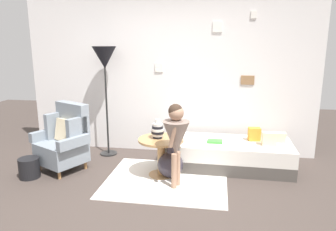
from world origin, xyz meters
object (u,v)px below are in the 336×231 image
Objects in this scene: person_child at (176,135)px; side_table at (161,149)px; vase_striped at (158,130)px; floor_lamp at (105,62)px; book_on_daybed at (215,141)px; armchair at (65,140)px; demijohn_near at (170,164)px; daybed at (226,154)px; magazine_basket at (29,168)px.

side_table is at bearing 127.64° from person_child.
vase_striped is 1.49m from floor_lamp.
side_table is at bearing -151.56° from book_on_daybed.
armchair is 1.60m from demijohn_near.
armchair is at bearing -169.49° from daybed.
side_table reaches higher than book_on_daybed.
side_table is at bearing -35.12° from floor_lamp.
magazine_basket is at bearing -163.42° from book_on_daybed.
side_table is 0.84m from book_on_daybed.
person_child is 0.92m from book_on_daybed.
floor_lamp is at bearing 144.88° from side_table.
vase_striped is 0.46m from person_child.
person_child is (1.69, -0.36, 0.26)m from armchair.
person_child is at bearing -39.36° from floor_lamp.
floor_lamp is at bearing 54.80° from magazine_basket.
floor_lamp is at bearing 59.33° from armchair.
floor_lamp is at bearing 169.50° from book_on_daybed.
side_table is 1.41× the size of demijohn_near.
daybed is 1.08× the size of floor_lamp.
floor_lamp reaches higher than vase_striped.
demijohn_near is (-0.60, -0.43, -0.23)m from book_on_daybed.
armchair is at bearing 177.63° from demijohn_near.
book_on_daybed is 0.79× the size of magazine_basket.
armchair is at bearing -120.67° from floor_lamp.
daybed is at bearing 33.24° from demijohn_near.
vase_striped reaches higher than demijohn_near.
book_on_daybed is at bearing 9.47° from armchair.
person_child reaches higher than book_on_daybed.
armchair is 2.20m from book_on_daybed.
armchair reaches higher than magazine_basket.
armchair is 3.61× the size of vase_striped.
demijohn_near is at bearing -144.36° from book_on_daybed.
magazine_basket is at bearing -167.87° from vase_striped.
daybed is (2.34, 0.43, -0.24)m from armchair.
demijohn_near is 1.59× the size of magazine_basket.
vase_striped is (-0.05, 0.02, 0.26)m from side_table.
vase_striped reaches higher than book_on_daybed.
person_child is at bearing -52.36° from side_table.
armchair reaches higher than vase_striped.
demijohn_near is at bearing 9.54° from magazine_basket.
side_table is (-0.90, -0.47, 0.20)m from daybed.
side_table is at bearing 167.69° from demijohn_near.
magazine_basket is (-2.04, -0.03, -0.56)m from person_child.
daybed is 6.85× the size of magazine_basket.
daybed is 1.03m from side_table.
armchair is 0.51× the size of daybed.
side_table is 2.26× the size of magazine_basket.
vase_striped is 0.60× the size of demijohn_near.
demijohn_near reaches higher than magazine_basket.
side_table is at bearing 11.19° from magazine_basket.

